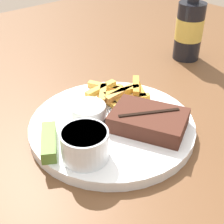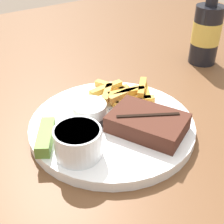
{
  "view_description": "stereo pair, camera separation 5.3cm",
  "coord_description": "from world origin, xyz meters",
  "px_view_note": "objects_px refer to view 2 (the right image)",
  "views": [
    {
      "loc": [
        0.33,
        -0.29,
        1.06
      ],
      "look_at": [
        0.0,
        0.0,
        0.76
      ],
      "focal_mm": 50.0,
      "sensor_mm": 36.0,
      "label": 1
    },
    {
      "loc": [
        0.36,
        -0.25,
        1.06
      ],
      "look_at": [
        0.0,
        0.0,
        0.76
      ],
      "focal_mm": 50.0,
      "sensor_mm": 36.0,
      "label": 2
    }
  ],
  "objects_px": {
    "steak_portion": "(148,123)",
    "pickle_spear": "(46,137)",
    "dinner_plate": "(112,126)",
    "dipping_sauce_cup": "(89,110)",
    "beer_bottle": "(207,31)",
    "knife_utensil": "(132,121)",
    "coleslaw_cup": "(78,141)",
    "fork_utensil": "(109,98)"
  },
  "relations": [
    {
      "from": "dinner_plate",
      "to": "coleslaw_cup",
      "type": "bearing_deg",
      "value": -65.32
    },
    {
      "from": "pickle_spear",
      "to": "dinner_plate",
      "type": "bearing_deg",
      "value": 83.16
    },
    {
      "from": "dinner_plate",
      "to": "dipping_sauce_cup",
      "type": "height_order",
      "value": "dipping_sauce_cup"
    },
    {
      "from": "pickle_spear",
      "to": "knife_utensil",
      "type": "distance_m",
      "value": 0.15
    },
    {
      "from": "steak_portion",
      "to": "dipping_sauce_cup",
      "type": "height_order",
      "value": "steak_portion"
    },
    {
      "from": "steak_portion",
      "to": "fork_utensil",
      "type": "relative_size",
      "value": 1.2
    },
    {
      "from": "dinner_plate",
      "to": "beer_bottle",
      "type": "xyz_separation_m",
      "value": [
        -0.1,
        0.34,
        0.07
      ]
    },
    {
      "from": "coleslaw_cup",
      "to": "knife_utensil",
      "type": "xyz_separation_m",
      "value": [
        -0.02,
        0.12,
        -0.02
      ]
    },
    {
      "from": "dinner_plate",
      "to": "fork_utensil",
      "type": "distance_m",
      "value": 0.08
    },
    {
      "from": "dinner_plate",
      "to": "knife_utensil",
      "type": "height_order",
      "value": "knife_utensil"
    },
    {
      "from": "steak_portion",
      "to": "beer_bottle",
      "type": "bearing_deg",
      "value": 116.96
    },
    {
      "from": "dinner_plate",
      "to": "pickle_spear",
      "type": "height_order",
      "value": "pickle_spear"
    },
    {
      "from": "pickle_spear",
      "to": "dipping_sauce_cup",
      "type": "bearing_deg",
      "value": 100.96
    },
    {
      "from": "steak_portion",
      "to": "coleslaw_cup",
      "type": "xyz_separation_m",
      "value": [
        -0.01,
        -0.12,
        0.01
      ]
    },
    {
      "from": "steak_portion",
      "to": "coleslaw_cup",
      "type": "height_order",
      "value": "coleslaw_cup"
    },
    {
      "from": "knife_utensil",
      "to": "beer_bottle",
      "type": "bearing_deg",
      "value": 46.33
    },
    {
      "from": "fork_utensil",
      "to": "coleslaw_cup",
      "type": "bearing_deg",
      "value": -19.75
    },
    {
      "from": "dinner_plate",
      "to": "coleslaw_cup",
      "type": "distance_m",
      "value": 0.1
    },
    {
      "from": "pickle_spear",
      "to": "knife_utensil",
      "type": "xyz_separation_m",
      "value": [
        0.04,
        0.14,
        -0.01
      ]
    },
    {
      "from": "dinner_plate",
      "to": "beer_bottle",
      "type": "height_order",
      "value": "beer_bottle"
    },
    {
      "from": "coleslaw_cup",
      "to": "beer_bottle",
      "type": "distance_m",
      "value": 0.46
    },
    {
      "from": "dipping_sauce_cup",
      "to": "pickle_spear",
      "type": "height_order",
      "value": "dipping_sauce_cup"
    },
    {
      "from": "knife_utensil",
      "to": "beer_bottle",
      "type": "relative_size",
      "value": 0.7
    },
    {
      "from": "pickle_spear",
      "to": "beer_bottle",
      "type": "xyz_separation_m",
      "value": [
        -0.09,
        0.46,
        0.05
      ]
    },
    {
      "from": "steak_portion",
      "to": "pickle_spear",
      "type": "xyz_separation_m",
      "value": [
        -0.07,
        -0.15,
        -0.0
      ]
    },
    {
      "from": "dipping_sauce_cup",
      "to": "beer_bottle",
      "type": "xyz_separation_m",
      "value": [
        -0.07,
        0.37,
        0.05
      ]
    },
    {
      "from": "pickle_spear",
      "to": "knife_utensil",
      "type": "bearing_deg",
      "value": 76.24
    },
    {
      "from": "beer_bottle",
      "to": "knife_utensil",
      "type": "bearing_deg",
      "value": -68.37
    },
    {
      "from": "steak_portion",
      "to": "dipping_sauce_cup",
      "type": "relative_size",
      "value": 2.43
    },
    {
      "from": "dipping_sauce_cup",
      "to": "knife_utensil",
      "type": "bearing_deg",
      "value": 44.93
    },
    {
      "from": "coleslaw_cup",
      "to": "pickle_spear",
      "type": "xyz_separation_m",
      "value": [
        -0.05,
        -0.03,
        -0.02
      ]
    },
    {
      "from": "dipping_sauce_cup",
      "to": "beer_bottle",
      "type": "distance_m",
      "value": 0.38
    },
    {
      "from": "beer_bottle",
      "to": "dinner_plate",
      "type": "bearing_deg",
      "value": -73.14
    },
    {
      "from": "steak_portion",
      "to": "pickle_spear",
      "type": "relative_size",
      "value": 1.83
    },
    {
      "from": "fork_utensil",
      "to": "dinner_plate",
      "type": "bearing_deg",
      "value": -0.0
    },
    {
      "from": "fork_utensil",
      "to": "knife_utensil",
      "type": "height_order",
      "value": "knife_utensil"
    },
    {
      "from": "steak_portion",
      "to": "fork_utensil",
      "type": "height_order",
      "value": "steak_portion"
    },
    {
      "from": "dinner_plate",
      "to": "coleslaw_cup",
      "type": "relative_size",
      "value": 4.03
    },
    {
      "from": "coleslaw_cup",
      "to": "pickle_spear",
      "type": "height_order",
      "value": "coleslaw_cup"
    },
    {
      "from": "coleslaw_cup",
      "to": "knife_utensil",
      "type": "bearing_deg",
      "value": 99.52
    },
    {
      "from": "dipping_sauce_cup",
      "to": "pickle_spear",
      "type": "relative_size",
      "value": 0.75
    },
    {
      "from": "coleslaw_cup",
      "to": "knife_utensil",
      "type": "distance_m",
      "value": 0.12
    }
  ]
}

